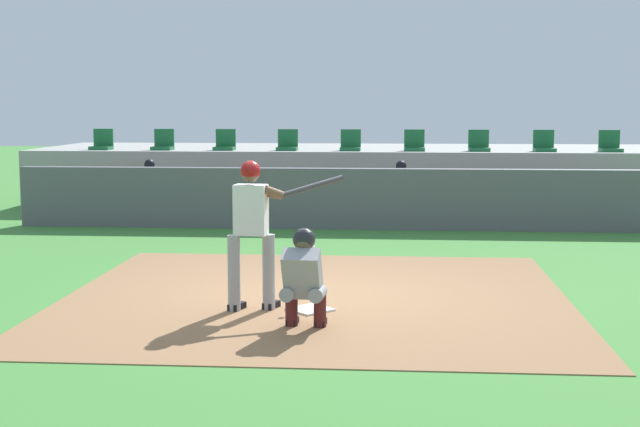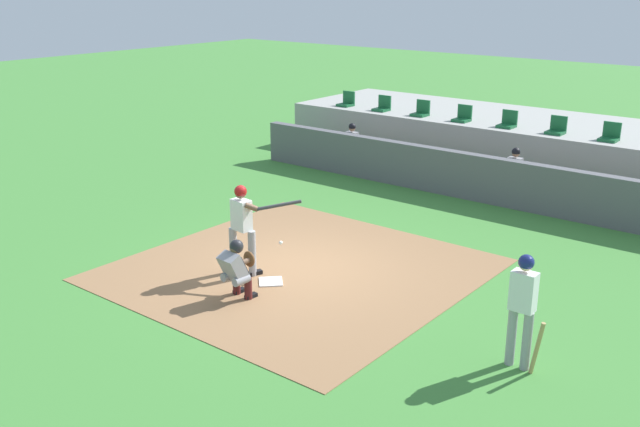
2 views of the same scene
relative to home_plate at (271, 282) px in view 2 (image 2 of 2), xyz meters
name	(u,v)px [view 2 (image 2 of 2)]	position (x,y,z in m)	size (l,w,h in m)	color
ground_plane	(298,270)	(0.00, 0.80, -0.02)	(80.00, 80.00, 0.00)	#428438
dirt_infield	(298,270)	(0.00, 0.80, -0.02)	(6.40, 6.40, 0.01)	#936B47
home_plate	(271,282)	(0.00, 0.00, 0.00)	(0.44, 0.44, 0.02)	white
batter_at_plate	(243,224)	(-0.67, -0.01, 1.01)	(1.35, 0.70, 1.80)	#99999E
catcher_crouched	(237,267)	(0.01, -0.87, 0.58)	(0.50, 1.56, 1.13)	gray
on_deck_batter	(523,304)	(4.96, 0.00, 1.00)	(0.58, 0.23, 1.79)	#99999E
dugout_wall	(458,174)	(0.00, 7.30, 0.58)	(13.00, 0.30, 1.20)	#59595E
dugout_bench	(474,180)	(0.00, 8.30, 0.20)	(11.80, 0.44, 0.45)	olive
dugout_player_0	(349,144)	(-4.15, 8.14, 0.65)	(0.49, 0.70, 1.30)	#939399
dugout_player_1	(512,172)	(1.14, 8.14, 0.65)	(0.49, 0.70, 1.30)	#939399
stands_platform	(527,142)	(0.00, 11.70, 0.68)	(15.00, 4.40, 1.40)	#9E9E99
stadium_seat_0	(347,102)	(-5.78, 10.18, 1.51)	(0.46, 0.46, 0.48)	#196033
stadium_seat_1	(383,106)	(-4.33, 10.18, 1.51)	(0.46, 0.46, 0.48)	#196033
stadium_seat_2	(421,111)	(-2.89, 10.18, 1.51)	(0.46, 0.46, 0.48)	#196033
stadium_seat_3	(463,117)	(-1.44, 10.18, 1.51)	(0.46, 0.46, 0.48)	#196033
stadium_seat_4	(508,122)	(0.00, 10.18, 1.51)	(0.46, 0.46, 0.48)	#196033
stadium_seat_5	(557,129)	(1.44, 10.18, 1.51)	(0.46, 0.46, 0.48)	#196033
stadium_seat_6	(610,136)	(2.89, 10.18, 1.51)	(0.46, 0.46, 0.48)	#196033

